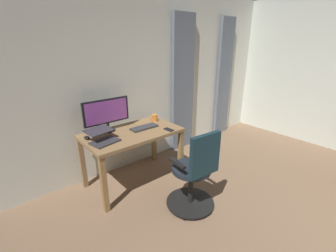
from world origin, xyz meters
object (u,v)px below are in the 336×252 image
computer_mouse (87,138)px  cell_phone_by_monitor (169,130)px  computer_monitor (107,113)px  desk (132,139)px  laptop (103,138)px  mug_coffee (155,118)px  office_chair (195,175)px  computer_keyboard (144,127)px

computer_mouse → cell_phone_by_monitor: bearing=156.9°
computer_monitor → cell_phone_by_monitor: (-0.62, 0.49, -0.24)m
desk → laptop: (0.42, 0.05, 0.15)m
cell_phone_by_monitor → mug_coffee: bearing=-103.2°
office_chair → computer_monitor: 1.34m
desk → computer_monitor: size_ratio=2.01×
office_chair → computer_mouse: office_chair is taller
computer_keyboard → mug_coffee: bearing=-152.8°
office_chair → cell_phone_by_monitor: size_ratio=6.77×
computer_mouse → mug_coffee: (-1.01, -0.00, 0.03)m
computer_monitor → mug_coffee: 0.72m
computer_keyboard → mug_coffee: 0.32m
office_chair → computer_keyboard: 0.97m
computer_keyboard → computer_mouse: computer_mouse is taller
laptop → cell_phone_by_monitor: bearing=155.6°
office_chair → desk: bearing=108.6°
desk → computer_mouse: bearing=-15.1°
desk → office_chair: office_chair is taller
cell_phone_by_monitor → laptop: bearing=-16.9°
desk → computer_mouse: computer_mouse is taller
mug_coffee → computer_keyboard: bearing=27.2°
desk → office_chair: bearing=103.4°
computer_monitor → cell_phone_by_monitor: size_ratio=4.25×
desk → computer_mouse: (0.54, -0.14, 0.12)m
desk → computer_monitor: 0.47m
laptop → computer_mouse: size_ratio=3.65×
laptop → computer_monitor: bearing=-136.5°
mug_coffee → computer_monitor: bearing=-7.2°
desk → computer_monitor: computer_monitor is taller
desk → mug_coffee: size_ratio=9.96×
laptop → mug_coffee: bearing=-178.0°
computer_mouse → cell_phone_by_monitor: 1.02m
mug_coffee → office_chair: bearing=76.5°
computer_monitor → mug_coffee: computer_monitor is taller
cell_phone_by_monitor → mug_coffee: size_ratio=1.17×
cell_phone_by_monitor → computer_keyboard: bearing=-53.6°
office_chair → mug_coffee: 1.15m
office_chair → computer_keyboard: size_ratio=2.59×
computer_monitor → desk: bearing=132.4°
office_chair → computer_mouse: size_ratio=9.74×
computer_keyboard → desk: bearing=0.4°
computer_mouse → cell_phone_by_monitor: computer_mouse is taller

